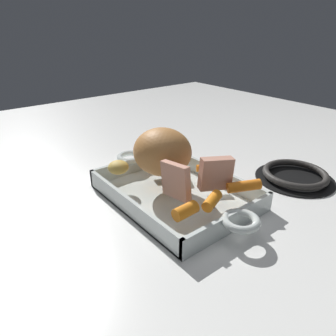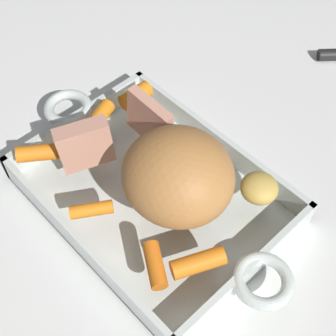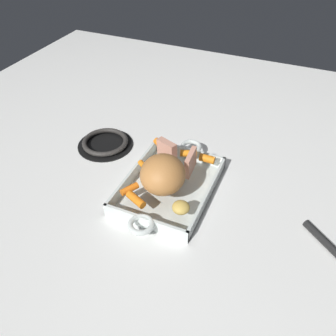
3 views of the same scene
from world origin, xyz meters
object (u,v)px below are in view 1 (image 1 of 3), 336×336
object	(u,v)px
baby_carrot_southwest	(186,211)
pork_roast	(161,152)
roast_slice_thin	(176,181)
potato_whole	(118,167)
baby_carrot_southeast	(244,186)
stove_burner_rear	(295,175)
baby_carrot_northeast	(176,154)
baby_carrot_northwest	(212,201)
baby_carrot_center_left	(208,168)
roasting_dish	(175,192)
baby_carrot_short	(157,154)
roast_slice_outer	(216,174)

from	to	relation	value
baby_carrot_southwest	pork_roast	bearing A→B (deg)	-23.43
roast_slice_thin	potato_whole	distance (m)	0.16
baby_carrot_southeast	stove_burner_rear	world-z (taller)	baby_carrot_southeast
baby_carrot_northeast	stove_burner_rear	bearing A→B (deg)	-135.04
baby_carrot_northwest	potato_whole	world-z (taller)	potato_whole
baby_carrot_northeast	stove_burner_rear	world-z (taller)	baby_carrot_northeast
baby_carrot_center_left	baby_carrot_southwest	world-z (taller)	baby_carrot_southwest
roasting_dish	baby_carrot_northwest	size ratio (longest dim) A/B	8.42
baby_carrot_southwest	baby_carrot_northeast	bearing A→B (deg)	-36.41
roasting_dish	baby_carrot_northeast	world-z (taller)	baby_carrot_northeast
baby_carrot_center_left	pork_roast	bearing A→B (deg)	57.64
pork_roast	baby_carrot_southeast	world-z (taller)	pork_roast
baby_carrot_southeast	baby_carrot_short	bearing A→B (deg)	7.93
potato_whole	stove_burner_rear	bearing A→B (deg)	-121.29
baby_carrot_northwest	potato_whole	size ratio (longest dim) A/B	1.10
baby_carrot_center_left	baby_carrot_southwest	size ratio (longest dim) A/B	1.11
baby_carrot_short	baby_carrot_center_left	bearing A→B (deg)	-162.86
roasting_dish	potato_whole	size ratio (longest dim) A/B	9.28
stove_burner_rear	baby_carrot_northeast	bearing A→B (deg)	44.96
baby_carrot_center_left	baby_carrot_northwest	size ratio (longest dim) A/B	1.00
baby_carrot_northeast	baby_carrot_southwest	size ratio (longest dim) A/B	1.13
roasting_dish	baby_carrot_northwest	distance (m)	0.12
baby_carrot_southwest	roasting_dish	bearing A→B (deg)	-32.34
pork_roast	roast_slice_thin	world-z (taller)	pork_roast
baby_carrot_southeast	pork_roast	bearing A→B (deg)	26.38
stove_burner_rear	baby_carrot_northwest	bearing A→B (deg)	90.82
baby_carrot_southeast	stove_burner_rear	bearing A→B (deg)	-88.67
roasting_dish	potato_whole	xyz separation A→B (m)	(0.10, 0.07, 0.04)
pork_roast	baby_carrot_center_left	bearing A→B (deg)	-122.36
baby_carrot_northeast	baby_carrot_southeast	bearing A→B (deg)	179.58
roast_slice_thin	baby_carrot_short	size ratio (longest dim) A/B	1.15
roasting_dish	baby_carrot_short	bearing A→B (deg)	-19.86
roast_slice_thin	baby_carrot_northwest	bearing A→B (deg)	-155.19
roasting_dish	baby_carrot_short	xyz separation A→B (m)	(0.12, -0.04, 0.04)
roast_slice_outer	baby_carrot_southwest	size ratio (longest dim) A/B	1.45
baby_carrot_southwest	baby_carrot_northwest	distance (m)	0.06
roast_slice_outer	potato_whole	distance (m)	0.21
roast_slice_thin	baby_carrot_southwest	world-z (taller)	roast_slice_thin
pork_roast	baby_carrot_short	xyz separation A→B (m)	(0.07, -0.05, -0.04)
roast_slice_thin	baby_carrot_northwest	world-z (taller)	roast_slice_thin
baby_carrot_southwest	potato_whole	distance (m)	0.21
roasting_dish	pork_roast	world-z (taller)	pork_roast
roast_slice_thin	baby_carrot_southwest	distance (m)	0.07
roasting_dish	baby_carrot_southwest	world-z (taller)	baby_carrot_southwest
roast_slice_outer	baby_carrot_short	xyz separation A→B (m)	(0.19, -0.00, -0.02)
baby_carrot_center_left	potato_whole	world-z (taller)	potato_whole
baby_carrot_northeast	baby_carrot_center_left	bearing A→B (deg)	-176.68
baby_carrot_northeast	potato_whole	bearing A→B (deg)	85.06
baby_carrot_northeast	baby_carrot_center_left	xyz separation A→B (m)	(-0.10, -0.01, -0.00)
roasting_dish	baby_carrot_southeast	size ratio (longest dim) A/B	6.39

